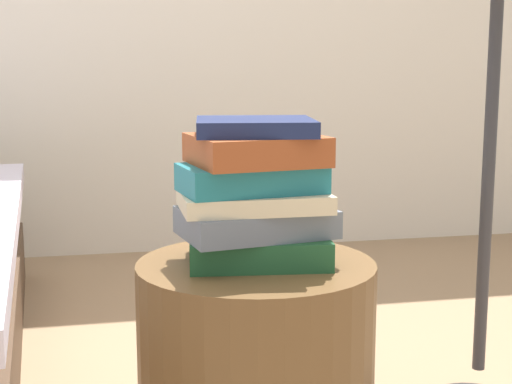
{
  "coord_description": "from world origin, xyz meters",
  "views": [
    {
      "loc": [
        -0.3,
        -1.43,
        0.85
      ],
      "look_at": [
        0.0,
        0.0,
        0.6
      ],
      "focal_mm": 53.12,
      "sensor_mm": 36.0,
      "label": 1
    }
  ],
  "objects_px": {
    "book_forest": "(258,248)",
    "book_rust": "(255,150)",
    "book_slate": "(258,222)",
    "book_cream": "(253,200)",
    "book_teal": "(251,178)",
    "side_table": "(256,371)",
    "book_navy": "(257,127)"
  },
  "relations": [
    {
      "from": "side_table",
      "to": "book_rust",
      "type": "bearing_deg",
      "value": 146.67
    },
    {
      "from": "side_table",
      "to": "book_navy",
      "type": "height_order",
      "value": "book_navy"
    },
    {
      "from": "side_table",
      "to": "book_forest",
      "type": "xyz_separation_m",
      "value": [
        0.01,
        0.01,
        0.26
      ]
    },
    {
      "from": "book_forest",
      "to": "book_rust",
      "type": "distance_m",
      "value": 0.2
    },
    {
      "from": "book_cream",
      "to": "book_rust",
      "type": "height_order",
      "value": "book_rust"
    },
    {
      "from": "book_cream",
      "to": "book_teal",
      "type": "xyz_separation_m",
      "value": [
        -0.0,
        -0.0,
        0.04
      ]
    },
    {
      "from": "side_table",
      "to": "book_slate",
      "type": "distance_m",
      "value": 0.31
    },
    {
      "from": "book_slate",
      "to": "book_cream",
      "type": "relative_size",
      "value": 1.01
    },
    {
      "from": "side_table",
      "to": "book_forest",
      "type": "relative_size",
      "value": 1.76
    },
    {
      "from": "side_table",
      "to": "book_slate",
      "type": "relative_size",
      "value": 1.67
    },
    {
      "from": "book_cream",
      "to": "book_rust",
      "type": "relative_size",
      "value": 1.18
    },
    {
      "from": "side_table",
      "to": "book_cream",
      "type": "height_order",
      "value": "book_cream"
    },
    {
      "from": "book_slate",
      "to": "book_rust",
      "type": "distance_m",
      "value": 0.14
    },
    {
      "from": "book_cream",
      "to": "book_navy",
      "type": "height_order",
      "value": "book_navy"
    },
    {
      "from": "side_table",
      "to": "book_forest",
      "type": "bearing_deg",
      "value": 49.8
    },
    {
      "from": "book_cream",
      "to": "book_rust",
      "type": "xyz_separation_m",
      "value": [
        0.0,
        0.0,
        0.1
      ]
    },
    {
      "from": "book_slate",
      "to": "book_teal",
      "type": "distance_m",
      "value": 0.09
    },
    {
      "from": "side_table",
      "to": "book_teal",
      "type": "height_order",
      "value": "book_teal"
    },
    {
      "from": "book_teal",
      "to": "book_rust",
      "type": "bearing_deg",
      "value": 32.15
    },
    {
      "from": "book_teal",
      "to": "book_rust",
      "type": "xyz_separation_m",
      "value": [
        0.01,
        0.01,
        0.06
      ]
    },
    {
      "from": "book_teal",
      "to": "book_slate",
      "type": "bearing_deg",
      "value": 0.46
    },
    {
      "from": "book_rust",
      "to": "side_table",
      "type": "bearing_deg",
      "value": -41.91
    },
    {
      "from": "book_forest",
      "to": "book_cream",
      "type": "bearing_deg",
      "value": -139.78
    },
    {
      "from": "book_navy",
      "to": "book_forest",
      "type": "bearing_deg",
      "value": -73.77
    },
    {
      "from": "side_table",
      "to": "book_navy",
      "type": "relative_size",
      "value": 2.12
    },
    {
      "from": "side_table",
      "to": "book_slate",
      "type": "height_order",
      "value": "book_slate"
    },
    {
      "from": "book_rust",
      "to": "book_navy",
      "type": "bearing_deg",
      "value": 40.83
    },
    {
      "from": "book_teal",
      "to": "book_rust",
      "type": "height_order",
      "value": "book_rust"
    },
    {
      "from": "book_teal",
      "to": "book_rust",
      "type": "distance_m",
      "value": 0.06
    },
    {
      "from": "book_forest",
      "to": "book_cream",
      "type": "distance_m",
      "value": 0.1
    },
    {
      "from": "book_forest",
      "to": "book_slate",
      "type": "bearing_deg",
      "value": -100.13
    },
    {
      "from": "book_forest",
      "to": "book_slate",
      "type": "relative_size",
      "value": 0.95
    }
  ]
}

